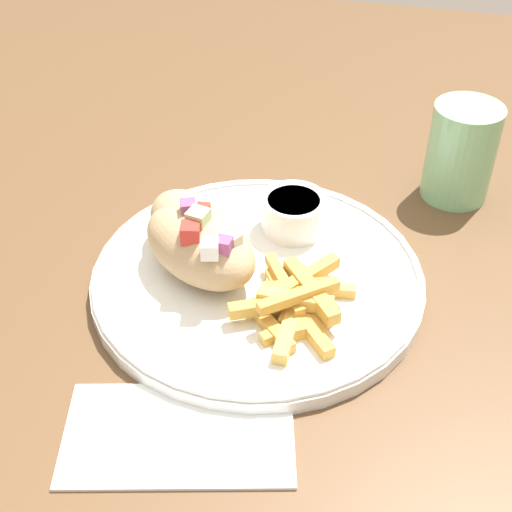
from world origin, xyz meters
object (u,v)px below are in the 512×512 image
Objects in this scene: plate at (256,276)px; sauce_ramekin at (293,211)px; pita_sandwich_near at (200,246)px; fries_pile at (296,303)px; pita_sandwich_far at (193,229)px; water_glass at (460,156)px.

plate is 4.63× the size of sauce_ramekin.
pita_sandwich_near is 0.10m from fries_pile.
fries_pile is (0.09, -0.03, -0.02)m from pita_sandwich_near.
pita_sandwich_far is 1.02× the size of fries_pile.
water_glass reaches higher than plate.
plate is 2.45× the size of fries_pile.
pita_sandwich_near is at bearing -19.15° from pita_sandwich_far.
fries_pile reaches higher than plate.
pita_sandwich_far reaches higher than pita_sandwich_near.
pita_sandwich_near is 1.13× the size of pita_sandwich_far.
pita_sandwich_near is at bearing -166.88° from plate.
pita_sandwich_near is at bearing -128.55° from sauce_ramekin.
water_glass reaches higher than sauce_ramekin.
fries_pile is 1.19× the size of water_glass.
pita_sandwich_near is 1.14× the size of fries_pile.
fries_pile is at bearing 13.45° from pita_sandwich_far.
pita_sandwich_far is at bearing 170.08° from plate.
plate is at bearing 29.59° from pita_sandwich_far.
fries_pile is at bearing -118.11° from water_glass.
water_glass is (0.17, 0.20, 0.04)m from plate.
plate is at bearing -104.57° from sauce_ramekin.
water_glass is at bearing 75.44° from pita_sandwich_near.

